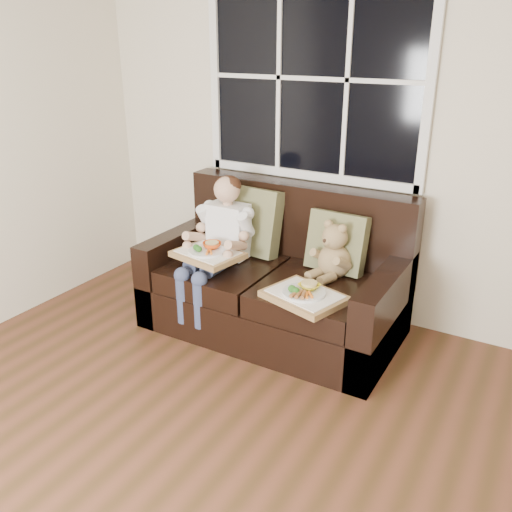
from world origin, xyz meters
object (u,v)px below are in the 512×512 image
Objects in this scene: loveseat at (277,285)px; tray_left at (208,253)px; tray_right at (305,295)px; teddy_bear at (334,254)px; child at (220,234)px.

loveseat is 0.54m from tray_left.
tray_left reaches higher than tray_right.
loveseat is 0.49m from teddy_bear.
teddy_bear is (0.77, 0.17, -0.05)m from child.
tray_right is at bearing -44.08° from loveseat.
tray_right is at bearing -17.56° from child.
child is 2.34× the size of teddy_bear.
loveseat reaches higher than tray_right.
tray_right is (0.75, -0.08, -0.09)m from tray_left.
loveseat reaches higher than teddy_bear.
loveseat is at bearing 152.53° from tray_right.
teddy_bear is at bearing 104.80° from tray_right.
loveseat is 3.54× the size of tray_left.
tray_right is (0.37, -0.36, 0.17)m from loveseat.
teddy_bear is at bearing 33.92° from tray_left.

